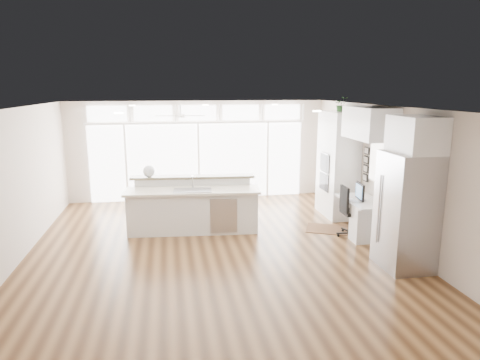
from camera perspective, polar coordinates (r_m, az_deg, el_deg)
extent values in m
cube|color=#462B15|center=(8.35, -3.32, -9.28)|extent=(7.00, 8.00, 0.02)
cube|color=white|center=(7.77, -3.56, 9.64)|extent=(7.00, 8.00, 0.02)
cube|color=beige|center=(11.87, -5.59, 3.96)|extent=(7.00, 0.04, 2.70)
cube|color=beige|center=(4.18, 2.81, -11.80)|extent=(7.00, 0.04, 2.70)
cube|color=beige|center=(8.34, -28.09, -0.98)|extent=(0.04, 8.00, 2.70)
cube|color=beige|center=(9.02, 19.25, 0.69)|extent=(0.04, 8.00, 2.70)
cube|color=white|center=(11.86, -5.54, 2.48)|extent=(5.80, 0.06, 2.08)
cube|color=white|center=(11.71, -5.67, 8.91)|extent=(5.90, 0.06, 0.40)
cube|color=white|center=(9.22, 18.23, 2.27)|extent=(0.04, 0.85, 0.85)
cube|color=white|center=(10.54, -7.97, 9.03)|extent=(1.16, 1.16, 0.32)
cube|color=beige|center=(7.97, -3.72, 9.56)|extent=(3.40, 3.00, 0.02)
cube|color=white|center=(10.49, 12.92, 2.05)|extent=(0.64, 1.20, 2.50)
cube|color=white|center=(9.34, 15.95, -4.85)|extent=(0.72, 1.30, 0.76)
cube|color=white|center=(9.00, 16.92, 7.26)|extent=(0.64, 1.30, 0.64)
cube|color=#A3A3A8|center=(7.77, 21.30, -3.91)|extent=(0.76, 0.90, 2.00)
cube|color=white|center=(7.57, 22.46, 5.63)|extent=(0.64, 0.90, 0.60)
cube|color=black|center=(9.79, 16.49, 2.04)|extent=(0.06, 0.22, 0.80)
cube|color=white|center=(9.24, -6.29, -3.43)|extent=(2.92, 1.30, 1.13)
cube|color=#361F11|center=(9.64, 11.70, -6.42)|extent=(1.13, 0.99, 0.01)
cube|color=black|center=(9.18, 14.88, -4.11)|extent=(0.57, 0.53, 1.06)
sphere|color=silver|center=(9.54, -12.05, 1.17)|extent=(0.27, 0.27, 0.26)
cube|color=black|center=(9.16, 15.71, -1.47)|extent=(0.14, 0.47, 0.38)
cube|color=white|center=(9.13, 14.68, -2.64)|extent=(0.15, 0.30, 0.01)
imported|color=#254F22|center=(10.34, 13.29, 9.59)|extent=(0.32, 0.35, 0.26)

